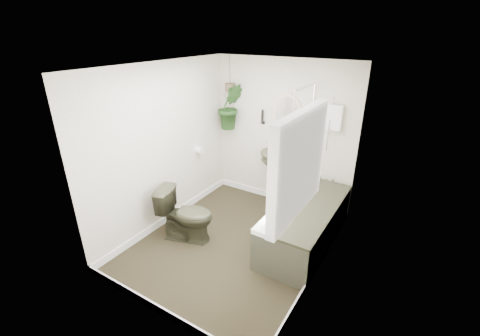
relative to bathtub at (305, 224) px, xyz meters
The scene contains 22 objects.
floor 0.99m from the bathtub, 147.99° to the right, with size 2.30×2.80×0.02m, color black.
ceiling 2.23m from the bathtub, 147.99° to the right, with size 2.30×2.80×0.02m, color white.
wall_back 1.49m from the bathtub, 131.32° to the left, with size 2.30×0.02×2.30m, color silver.
wall_front 2.24m from the bathtub, 112.73° to the right, with size 2.30×0.02×2.30m, color silver.
wall_left 2.20m from the bathtub, 165.69° to the right, with size 0.02×2.80×2.30m, color silver.
wall_right 1.06m from the bathtub, 54.25° to the right, with size 0.02×2.80×2.30m, color silver.
skirting 0.97m from the bathtub, 147.99° to the right, with size 2.30×2.80×0.10m, color white.
bathtub is the anchor object (origin of this frame).
bath_screen 1.15m from the bathtub, 123.96° to the left, with size 0.04×0.72×1.40m, color silver, non-canonical shape.
shower_box 1.51m from the bathtub, 90.00° to the left, with size 0.20×0.10×0.35m, color white.
oval_mirror 1.66m from the bathtub, 130.08° to the left, with size 0.46×0.03×0.62m, color beige.
wall_sconce 1.80m from the bathtub, 142.77° to the left, with size 0.04×0.04×0.22m, color black.
toilet_roll_holder 2.01m from the bathtub, behind, with size 0.11×0.11×0.11m, color white.
window_recess 1.84m from the bathtub, 76.41° to the right, with size 0.08×1.00×0.90m, color white.
window_sill 1.54m from the bathtub, 79.61° to the right, with size 0.18×1.00×0.04m, color white.
window_blinds 1.83m from the bathtub, 78.46° to the right, with size 0.01×0.86×0.76m, color white.
toilet 1.60m from the bathtub, 152.27° to the right, with size 0.42×0.73×0.75m, color #303020.
pedestal_sink 1.01m from the bathtub, 137.48° to the left, with size 0.56×0.48×0.95m, color #303020, non-canonical shape.
sill_plant 1.64m from the bathtub, 81.11° to the right, with size 0.22×0.19×0.24m, color black.
hanging_plant 2.20m from the bathtub, 155.67° to the left, with size 0.40×0.32×0.73m, color black.
soap_bottle 0.53m from the bathtub, 143.26° to the right, with size 0.08×0.09×0.18m, color #2C2929.
hanging_pot 2.38m from the bathtub, 155.67° to the left, with size 0.16×0.16×0.12m, color brown.
Camera 1 is at (1.94, -3.01, 2.68)m, focal length 24.00 mm.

